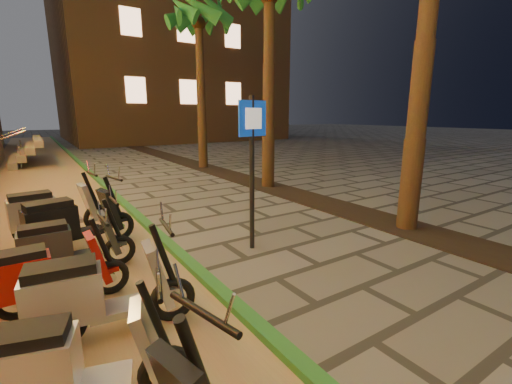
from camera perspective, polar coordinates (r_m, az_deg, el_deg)
ground at (r=4.09m, az=18.84°, el=-22.43°), size 120.00×120.00×0.00m
parking_strip at (r=12.18m, az=-31.92°, el=-0.06°), size 3.40×60.00×0.01m
green_curb at (r=12.31m, az=-24.06°, el=1.10°), size 0.18×60.00×0.10m
planting_strip at (r=9.69m, az=8.84°, el=-1.08°), size 1.20×40.00×0.02m
apartment_block at (r=37.34m, az=-15.51°, el=28.24°), size 18.00×16.06×25.00m
palm_d at (r=15.75m, az=-9.55°, el=25.99°), size 2.97×3.02×7.16m
pedestrian_sign at (r=5.73m, az=-0.64°, el=6.60°), size 0.57×0.12×2.61m
scooter_5 at (r=3.20m, az=-29.22°, el=-24.13°), size 1.53×0.78×1.09m
scooter_6 at (r=4.00m, az=-25.49°, el=-15.24°), size 1.68×0.66×1.18m
scooter_7 at (r=4.83m, az=-31.82°, el=-11.73°), size 1.51×0.53×1.07m
scooter_8 at (r=5.66m, az=-29.24°, el=-7.85°), size 1.54×0.54×1.09m
scooter_9 at (r=6.53m, az=-28.70°, el=-4.53°), size 1.78×0.82×1.25m
scooter_10 at (r=7.42m, az=-31.18°, el=-2.95°), size 1.75×0.68×1.23m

